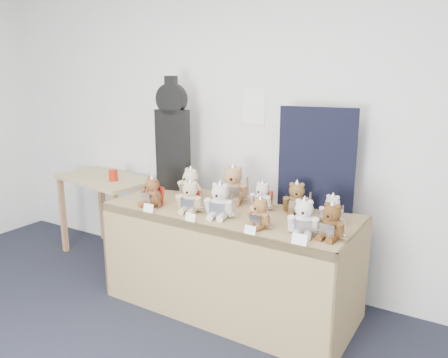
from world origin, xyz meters
The scene contains 21 objects.
room_shell centered at (0.05, 2.49, 1.57)m, with size 6.00×6.00×6.00m.
display_table centered at (0.15, 1.84, 0.65)m, with size 1.98×0.85×0.82m.
side_table centered at (-1.43, 2.16, 0.71)m, with size 1.08×0.72×0.84m.
guitar_case centered at (-0.60, 2.19, 1.31)m, with size 0.32×0.14×1.01m.
navy_board centered at (0.70, 2.28, 1.21)m, with size 0.59×0.02×0.79m, color black.
red_cup centered at (-1.25, 2.08, 0.89)m, with size 0.08×0.08×0.11m, color #AD1E0B.
teddy_front_far_left centered at (-0.43, 1.68, 0.93)m, with size 0.22×0.20×0.27m.
teddy_front_left centered at (-0.08, 1.72, 0.93)m, with size 0.23×0.21×0.28m.
teddy_front_centre centered at (0.18, 1.72, 0.94)m, with size 0.25×0.21×0.30m.
teddy_front_right centered at (0.52, 1.68, 0.92)m, with size 0.20×0.17×0.24m.
teddy_front_far_right centered at (0.83, 1.69, 0.93)m, with size 0.23×0.21×0.28m.
teddy_front_end centered at (1.01, 1.72, 0.93)m, with size 0.22×0.19×0.27m.
teddy_back_left centered at (-0.29, 2.01, 0.94)m, with size 0.25×0.22×0.30m.
teddy_back_centre_left centered at (0.07, 2.10, 0.96)m, with size 0.29×0.27×0.35m.
teddy_back_centre_right centered at (0.36, 2.06, 0.92)m, with size 0.20×0.18×0.25m.
teddy_back_right centered at (0.62, 2.10, 0.93)m, with size 0.23×0.21×0.28m.
teddy_back_end centered at (0.92, 2.02, 0.91)m, with size 0.19×0.15×0.23m.
entry_card_a centered at (-0.34, 1.54, 0.86)m, with size 0.09×0.00×0.07m, color white.
entry_card_b centered at (0.05, 1.53, 0.85)m, with size 0.08×0.00×0.06m, color white.
entry_card_c centered at (0.53, 1.52, 0.85)m, with size 0.08×0.00×0.06m, color white.
entry_card_d centered at (0.87, 1.52, 0.86)m, with size 0.10×0.00×0.07m, color white.
Camera 1 is at (1.76, -0.88, 1.85)m, focal length 35.00 mm.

